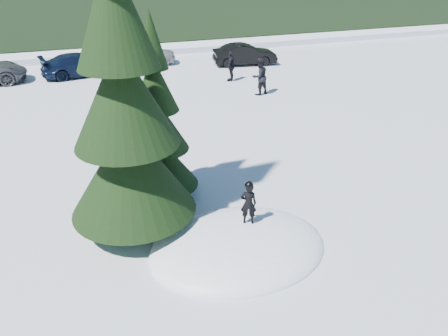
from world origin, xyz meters
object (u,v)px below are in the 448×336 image
object	(u,v)px
child_skier	(248,204)
car_5	(245,54)
spruce_tall	(124,109)
adult_1	(231,66)
adult_0	(260,77)
car_3	(81,65)
car_4	(142,53)
spruce_short	(157,131)

from	to	relation	value
child_skier	car_5	distance (m)	18.74
spruce_tall	adult_1	size ratio (longest dim) A/B	5.22
adult_0	adult_1	xyz separation A→B (m)	(-0.43, 2.90, -0.10)
car_3	car_5	xyz separation A→B (m)	(9.94, -0.74, 0.01)
car_4	spruce_tall	bearing A→B (deg)	176.51
spruce_tall	car_4	bearing A→B (deg)	79.08
adult_1	car_5	size ratio (longest dim) A/B	0.41
spruce_tall	child_skier	bearing A→B (deg)	-29.50
car_4	spruce_short	bearing A→B (deg)	178.93
spruce_short	car_3	bearing A→B (deg)	94.84
adult_1	car_3	world-z (taller)	adult_1
adult_0	adult_1	bearing A→B (deg)	-96.98
car_3	adult_0	bearing A→B (deg)	-138.61
spruce_short	car_3	world-z (taller)	spruce_short
spruce_tall	adult_0	xyz separation A→B (m)	(7.93, 9.76, -2.40)
car_4	child_skier	bearing A→B (deg)	-175.22
child_skier	adult_0	xyz separation A→B (m)	(5.33, 11.22, -0.11)
child_skier	adult_0	size ratio (longest dim) A/B	0.60
spruce_short	car_5	size ratio (longest dim) A/B	1.34
spruce_tall	spruce_short	distance (m)	2.11
adult_0	car_3	distance (m)	10.72
spruce_tall	car_3	size ratio (longest dim) A/B	1.91
adult_1	car_5	xyz separation A→B (m)	(2.15, 3.23, -0.17)
spruce_short	adult_0	size ratio (longest dim) A/B	2.92
child_skier	car_3	world-z (taller)	child_skier
adult_1	car_4	world-z (taller)	adult_1
spruce_tall	car_4	size ratio (longest dim) A/B	2.04
adult_1	car_5	world-z (taller)	adult_1
spruce_tall	spruce_short	bearing A→B (deg)	54.46
adult_1	car_4	size ratio (longest dim) A/B	0.39
spruce_short	car_3	distance (m)	15.36
child_skier	car_3	xyz separation A→B (m)	(-2.88, 18.10, -0.38)
spruce_short	adult_0	xyz separation A→B (m)	(6.93, 8.36, -1.18)
spruce_tall	car_3	xyz separation A→B (m)	(-0.29, 16.63, -2.67)
adult_0	car_5	bearing A→B (deg)	-121.12
adult_0	spruce_short	bearing A→B (deg)	34.89
spruce_short	car_4	world-z (taller)	spruce_short
spruce_tall	car_5	world-z (taller)	spruce_tall
spruce_short	car_5	world-z (taller)	spruce_short
car_4	car_5	distance (m)	6.55
spruce_short	child_skier	size ratio (longest dim) A/B	4.88
child_skier	adult_1	world-z (taller)	adult_1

